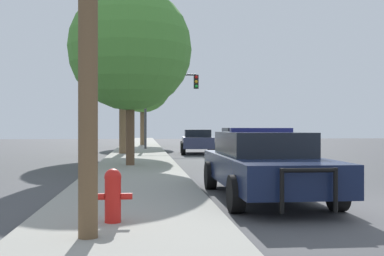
# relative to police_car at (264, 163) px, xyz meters

# --- Properties ---
(sidewalk_left) EXTENTS (3.00, 110.00, 0.13)m
(sidewalk_left) POSITION_rel_police_car_xyz_m (-2.77, -1.54, -0.68)
(sidewalk_left) COLOR #99968C
(sidewalk_left) RESTS_ON ground_plane
(police_car) EXTENTS (2.10, 5.44, 1.48)m
(police_car) POSITION_rel_police_car_xyz_m (0.00, 0.00, 0.00)
(police_car) COLOR #141E3D
(police_car) RESTS_ON ground_plane
(fire_hydrant) EXTENTS (0.56, 0.24, 0.77)m
(fire_hydrant) POSITION_rel_police_car_xyz_m (-2.98, -2.99, -0.20)
(fire_hydrant) COLOR red
(fire_hydrant) RESTS_ON sidewalk_left
(traffic_light) EXTENTS (3.51, 0.35, 4.94)m
(traffic_light) POSITION_rel_police_car_xyz_m (-0.98, 21.04, 2.87)
(traffic_light) COLOR #424247
(traffic_light) RESTS_ON sidewalk_left
(car_background_oncoming) EXTENTS (2.23, 4.22, 1.46)m
(car_background_oncoming) POSITION_rel_police_car_xyz_m (4.47, 26.02, 0.02)
(car_background_oncoming) COLOR maroon
(car_background_oncoming) RESTS_ON ground_plane
(car_background_midblock) EXTENTS (2.08, 4.22, 1.37)m
(car_background_midblock) POSITION_rel_police_car_xyz_m (0.55, 17.29, -0.01)
(car_background_midblock) COLOR #333856
(car_background_midblock) RESTS_ON ground_plane
(tree_sidewalk_near) EXTENTS (4.48, 4.48, 6.46)m
(tree_sidewalk_near) POSITION_rel_police_car_xyz_m (-3.00, 7.60, 3.60)
(tree_sidewalk_near) COLOR brown
(tree_sidewalk_near) RESTS_ON sidewalk_left
(tree_sidewalk_mid) EXTENTS (4.95, 4.95, 7.64)m
(tree_sidewalk_mid) POSITION_rel_police_car_xyz_m (-3.58, 15.50, 4.53)
(tree_sidewalk_mid) COLOR brown
(tree_sidewalk_mid) RESTS_ON sidewalk_left
(tree_sidewalk_far) EXTENTS (4.55, 4.55, 7.09)m
(tree_sidewalk_far) POSITION_rel_police_car_xyz_m (-2.56, 27.80, 4.18)
(tree_sidewalk_far) COLOR brown
(tree_sidewalk_far) RESTS_ON sidewalk_left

